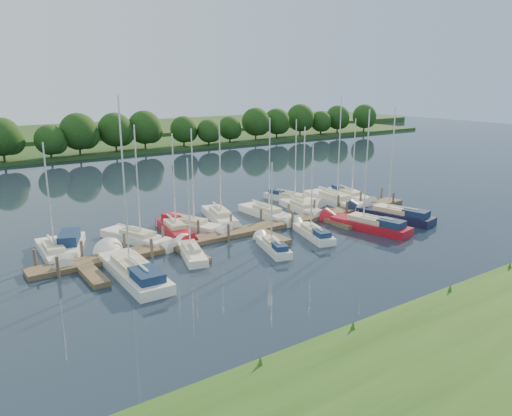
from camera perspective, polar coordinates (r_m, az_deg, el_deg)
ground at (r=40.99m, az=6.13°, el=-5.36°), size 260.00×260.00×0.00m
near_bank at (r=31.65m, az=25.85°, el=-12.62°), size 90.00×10.00×0.50m
dock at (r=46.39m, az=0.24°, el=-2.61°), size 40.00×6.00×0.40m
mooring_pilings at (r=47.16m, az=-0.54°, el=-1.81°), size 38.24×2.84×2.00m
far_shore at (r=107.92m, az=-20.96°, el=6.42°), size 180.00×30.00×0.60m
distant_hill at (r=132.14m, az=-23.68°, el=7.67°), size 220.00×40.00×1.40m
treeline at (r=94.24m, az=-21.08°, el=7.69°), size 147.46×9.97×8.31m
sailboat_n_0 at (r=43.47m, az=-22.08°, el=-4.83°), size 2.06×7.54×9.63m
motorboat at (r=44.35m, az=-20.52°, el=-4.15°), size 3.85×6.56×1.93m
sailboat_n_2 at (r=45.02m, az=-13.21°, el=-3.46°), size 4.37×8.30×10.58m
sailboat_n_3 at (r=46.72m, az=-9.23°, el=-2.58°), size 2.59×7.55×9.68m
sailboat_n_4 at (r=47.80m, az=-7.48°, el=-2.06°), size 4.55×7.54×9.96m
sailboat_n_5 at (r=50.40m, az=-4.11°, el=-1.14°), size 3.53×8.16×10.42m
sailboat_n_6 at (r=51.62m, az=1.34°, el=-0.73°), size 2.20×8.29×10.60m
sailboat_n_7 at (r=54.09m, az=5.26°, el=-0.08°), size 2.60×7.44×9.43m
sailboat_n_8 at (r=58.22m, az=4.15°, el=1.05°), size 3.48×7.79×9.82m
sailboat_n_9 at (r=57.72m, az=9.08°, el=0.75°), size 3.02×9.99×12.61m
sailboat_n_10 at (r=60.97m, az=10.71°, el=1.44°), size 2.96×7.83×9.79m
sailboat_s_0 at (r=37.67m, az=-13.98°, el=-7.02°), size 2.68×10.56×13.33m
sailboat_s_1 at (r=40.86m, az=-7.43°, el=-5.06°), size 2.96×6.45×8.26m
sailboat_s_2 at (r=41.76m, az=1.94°, el=-4.44°), size 2.73×5.95×7.68m
sailboat_s_3 at (r=45.55m, az=6.47°, el=-2.89°), size 3.02×6.75×8.62m
sailboat_s_4 at (r=48.57m, az=12.63°, el=-2.00°), size 3.72×9.21×11.71m
sailboat_s_5 at (r=52.65m, az=15.33°, el=-0.88°), size 3.85×9.32×11.83m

